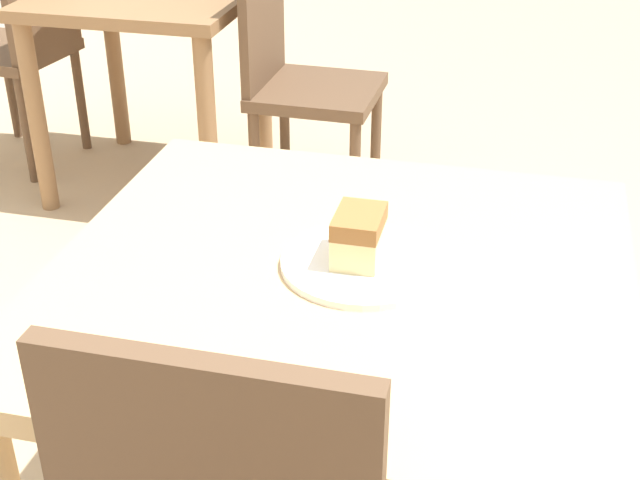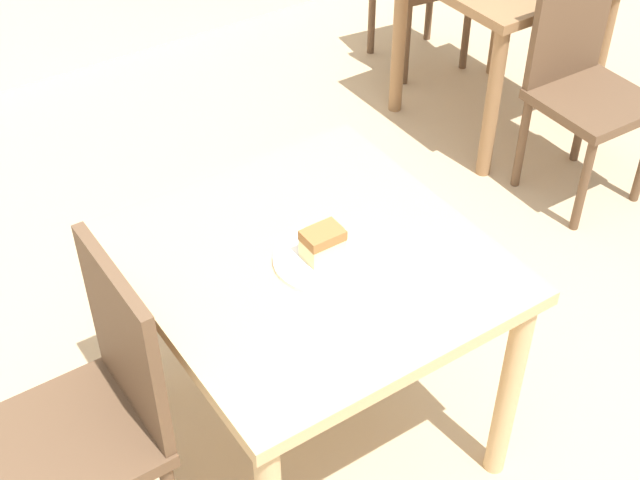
# 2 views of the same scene
# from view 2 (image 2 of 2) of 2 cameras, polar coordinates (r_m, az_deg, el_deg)

# --- Properties ---
(dining_table_near) EXTENTS (0.85, 0.89, 0.72)m
(dining_table_near) POSITION_cam_2_polar(r_m,az_deg,el_deg) (2.32, -0.57, -3.01)
(dining_table_near) COLOR tan
(dining_table_near) RESTS_ON ground_plane
(dining_table_far) EXTENTS (0.71, 0.71, 0.70)m
(dining_table_far) POSITION_cam_2_polar(r_m,az_deg,el_deg) (3.90, 11.72, 14.71)
(dining_table_far) COLOR olive
(dining_table_far) RESTS_ON ground_plane
(chair_near_window) EXTENTS (0.40, 0.40, 0.90)m
(chair_near_window) POSITION_cam_2_polar(r_m,az_deg,el_deg) (2.26, -14.33, -10.73)
(chair_near_window) COLOR brown
(chair_near_window) RESTS_ON ground_plane
(chair_far_corner) EXTENTS (0.40, 0.40, 0.90)m
(chair_far_corner) POSITION_cam_2_polar(r_m,az_deg,el_deg) (3.57, 16.52, 9.81)
(chair_far_corner) COLOR brown
(chair_far_corner) RESTS_ON ground_plane
(plate) EXTENTS (0.25, 0.25, 0.01)m
(plate) POSITION_cam_2_polar(r_m,az_deg,el_deg) (2.23, 0.23, -1.23)
(plate) COLOR white
(plate) RESTS_ON dining_table_near
(cake_slice) EXTENTS (0.10, 0.07, 0.08)m
(cake_slice) POSITION_cam_2_polar(r_m,az_deg,el_deg) (2.21, 0.17, -0.21)
(cake_slice) COLOR beige
(cake_slice) RESTS_ON plate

